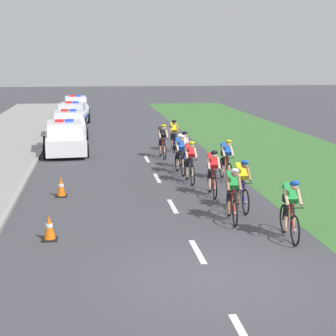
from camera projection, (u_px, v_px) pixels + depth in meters
name	position (u px, v px, depth m)	size (l,w,h in m)	color
ground_plane	(211.00, 276.00, 11.20)	(160.00, 160.00, 0.00)	#424247
kerb_edge	(37.00, 158.00, 24.18)	(0.16, 60.00, 0.13)	#9E9E99
grass_verge	(286.00, 154.00, 25.67)	(7.00, 60.00, 0.01)	#3D7033
lane_markings_centre	(173.00, 206.00, 16.52)	(0.14, 17.60, 0.01)	white
cyclist_lead	(290.00, 208.00, 13.37)	(0.44, 1.72, 1.56)	black
cyclist_second	(233.00, 193.00, 14.82)	(0.44, 1.72, 1.56)	black
cyclist_third	(242.00, 184.00, 15.96)	(0.42, 1.72, 1.56)	black
cyclist_fourth	(213.00, 172.00, 17.63)	(0.43, 1.72, 1.56)	black
cyclist_fifth	(190.00, 161.00, 19.54)	(0.42, 1.72, 1.56)	black
cyclist_sixth	(180.00, 153.00, 21.08)	(0.44, 1.72, 1.56)	black
cyclist_seventh	(226.00, 159.00, 19.90)	(0.42, 1.72, 1.56)	black
cyclist_eighth	(183.00, 149.00, 22.17)	(0.45, 1.72, 1.56)	black
cyclist_ninth	(162.00, 140.00, 24.45)	(0.43, 1.72, 1.56)	black
cyclist_tenth	(174.00, 135.00, 26.25)	(0.44, 1.72, 1.56)	black
police_car_nearest	(65.00, 139.00, 25.70)	(2.25, 4.52, 1.59)	white
police_car_second	(69.00, 125.00, 30.86)	(2.12, 4.46, 1.59)	white
police_car_third	(73.00, 115.00, 36.55)	(2.27, 4.53, 1.59)	silver
police_car_furthest	(76.00, 107.00, 42.85)	(2.24, 4.52, 1.59)	white
traffic_cone_near	(49.00, 228.00, 13.37)	(0.36, 0.36, 0.64)	black
traffic_cone_mid	(61.00, 187.00, 17.62)	(0.36, 0.36, 0.64)	black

